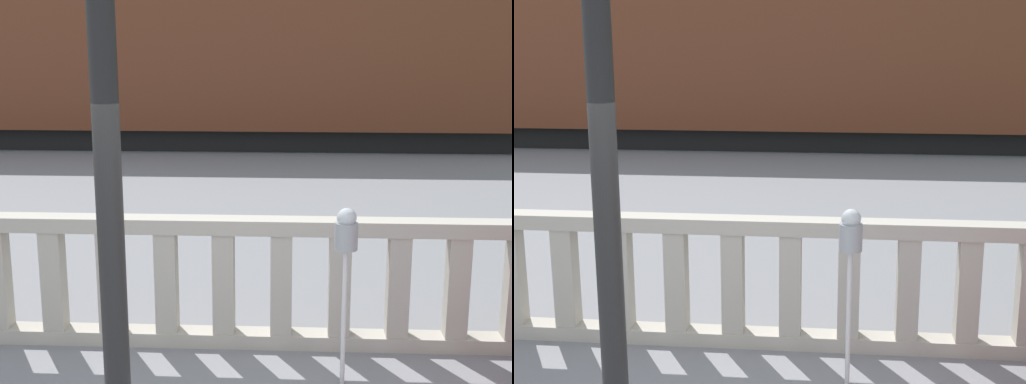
# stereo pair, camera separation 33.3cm
# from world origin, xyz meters

# --- Properties ---
(balustrade) EXTENTS (15.94, 0.24, 1.26)m
(balustrade) POSITION_xyz_m (-0.00, 2.43, 0.63)
(balustrade) COLOR #ADA599
(balustrade) RESTS_ON ground
(lamppost) EXTENTS (0.40, 0.40, 5.26)m
(lamppost) POSITION_xyz_m (-0.57, 0.60, 2.64)
(lamppost) COLOR black
(lamppost) RESTS_ON ground
(parking_meter) EXTENTS (0.19, 0.19, 1.55)m
(parking_meter) POSITION_xyz_m (1.08, 1.69, 1.27)
(parking_meter) COLOR silver
(parking_meter) RESTS_ON ground
(train_near) EXTENTS (22.43, 2.85, 4.60)m
(train_near) POSITION_xyz_m (-4.28, 14.61, 2.09)
(train_near) COLOR black
(train_near) RESTS_ON ground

